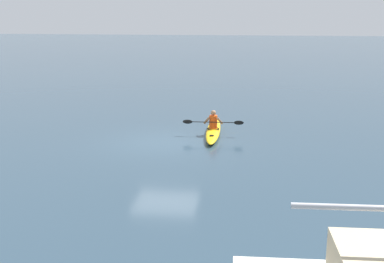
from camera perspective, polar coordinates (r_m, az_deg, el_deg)
name	(u,v)px	position (r m, az deg, el deg)	size (l,w,h in m)	color
ground_plane	(165,142)	(19.11, -3.08, -1.24)	(160.00, 160.00, 0.00)	#283D4C
kayak	(213,131)	(20.35, 2.46, 0.10)	(0.69, 4.31, 0.27)	#EAB214
kayaker	(213,121)	(20.13, 2.46, 1.25)	(2.46, 0.42, 0.74)	#E04C14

